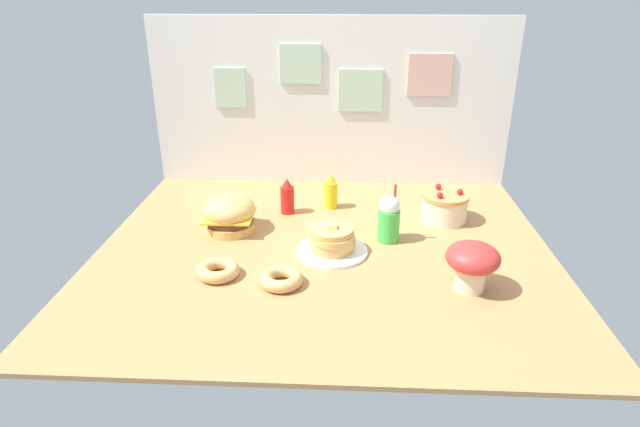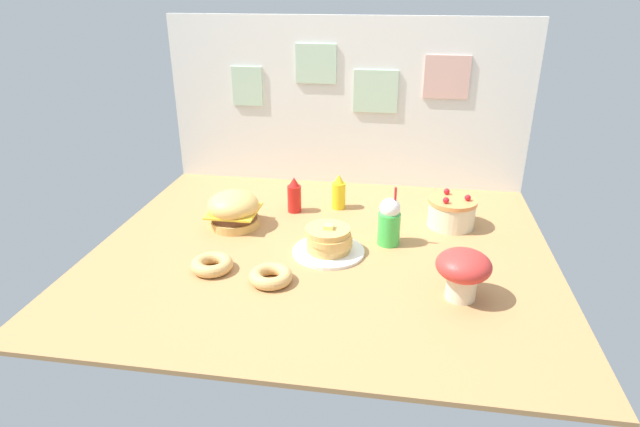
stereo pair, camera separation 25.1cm
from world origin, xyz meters
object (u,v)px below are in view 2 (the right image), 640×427
burger (234,210)px  cream_soda_cup (389,222)px  mustard_bottle (339,193)px  layer_cake (452,212)px  pancake_stack (329,242)px  mushroom_stool (463,270)px  donut_pink_glaze (212,264)px  donut_chocolate (271,276)px  ketchup_bottle (294,196)px

burger → cream_soda_cup: (0.79, -0.08, 0.03)m
mustard_bottle → layer_cake: bearing=-13.3°
burger → cream_soda_cup: size_ratio=0.88×
pancake_stack → cream_soda_cup: size_ratio=1.13×
mushroom_stool → donut_pink_glaze: bearing=177.1°
mustard_bottle → cream_soda_cup: 0.49m
burger → pancake_stack: 0.56m
pancake_stack → mushroom_stool: (0.57, -0.29, 0.07)m
layer_cake → donut_pink_glaze: size_ratio=1.34×
pancake_stack → donut_pink_glaze: 0.54m
burger → donut_pink_glaze: (0.04, -0.46, -0.06)m
cream_soda_cup → layer_cake: bearing=39.4°
layer_cake → donut_chocolate: 1.04m
layer_cake → mustard_bottle: 0.62m
pancake_stack → layer_cake: bearing=34.2°
donut_chocolate → layer_cake: bearing=41.5°
cream_soda_cup → mushroom_stool: 0.53m
cream_soda_cup → mustard_bottle: bearing=126.3°
mustard_bottle → donut_pink_glaze: size_ratio=1.08×
layer_cake → mustard_bottle: mustard_bottle is taller
ketchup_bottle → cream_soda_cup: cream_soda_cup is taller
burger → mushroom_stool: mushroom_stool is taller
burger → pancake_stack: burger is taller
mushroom_stool → pancake_stack: bearing=152.7°
cream_soda_cup → donut_pink_glaze: cream_soda_cup is taller
pancake_stack → layer_cake: layer_cake is taller
donut_chocolate → ketchup_bottle: bearing=94.0°
burger → donut_chocolate: burger is taller
mushroom_stool → cream_soda_cup: bearing=124.9°
burger → donut_pink_glaze: burger is taller
mushroom_stool → layer_cake: bearing=89.4°
cream_soda_cup → donut_chocolate: cream_soda_cup is taller
donut_chocolate → burger: bearing=122.0°
ketchup_bottle → cream_soda_cup: (0.52, -0.31, 0.02)m
burger → ketchup_bottle: bearing=41.4°
burger → mustard_bottle: 0.59m
burger → donut_chocolate: bearing=-58.0°
burger → layer_cake: burger is taller
pancake_stack → mushroom_stool: mushroom_stool is taller
layer_cake → ketchup_bottle: (-0.83, 0.06, 0.02)m
pancake_stack → cream_soda_cup: (0.27, 0.14, 0.06)m
layer_cake → donut_pink_glaze: layer_cake is taller
burger → pancake_stack: (0.52, -0.22, -0.03)m
pancake_stack → mustard_bottle: (-0.02, 0.53, 0.04)m
donut_pink_glaze → pancake_stack: bearing=26.7°
ketchup_bottle → pancake_stack: bearing=-60.6°
mustard_bottle → mushroom_stool: mushroom_stool is taller
layer_cake → donut_pink_glaze: (-1.05, -0.63, -0.05)m
ketchup_bottle → donut_pink_glaze: ketchup_bottle is taller
ketchup_bottle → mushroom_stool: 1.11m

